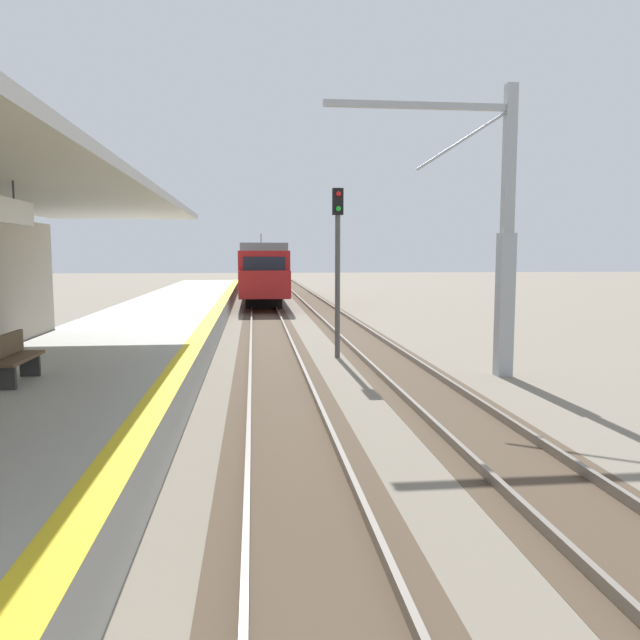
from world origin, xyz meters
The scene contains 7 objects.
station_platform centered at (-2.50, 16.00, 0.45)m, with size 5.00×80.00×0.91m.
track_pair_nearest_platform centered at (1.90, 20.00, 0.05)m, with size 2.34×120.00×0.16m.
track_pair_middle centered at (5.30, 20.00, 0.05)m, with size 2.34×120.00×0.16m.
approaching_train centered at (1.90, 41.92, 2.18)m, with size 2.93×19.60×4.76m.
rail_signal_post centered at (3.87, 17.68, 3.19)m, with size 0.32×0.34×5.20m.
catenary_pylon_far_side centered at (7.54, 14.33, 3.60)m, with size 5.00×0.40×7.50m.
platform_bench centered at (-3.00, 10.22, 1.37)m, with size 0.45×1.60×0.88m.
Camera 1 is at (1.29, -1.24, 3.19)m, focal length 34.76 mm.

